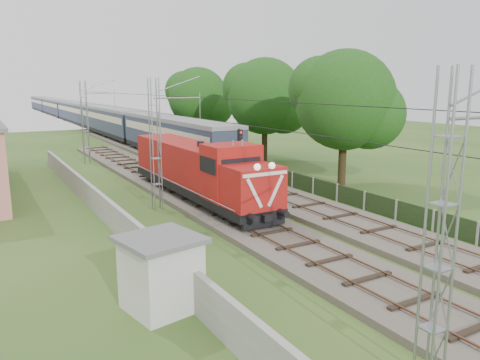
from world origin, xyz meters
TOP-DOWN VIEW (x-y plane):
  - ground at (0.00, 0.00)m, footprint 140.00×140.00m
  - track_main at (0.00, 7.00)m, footprint 4.20×70.00m
  - track_side at (5.00, 20.00)m, footprint 4.20×80.00m
  - catenary at (-2.95, 12.00)m, footprint 3.31×70.00m
  - boundary_wall at (-6.50, 12.00)m, footprint 0.25×40.00m
  - fence at (8.00, 3.00)m, footprint 0.12×32.00m
  - locomotive at (0.00, 12.49)m, footprint 2.89×16.52m
  - coach_rake at (5.00, 77.95)m, footprint 3.25×121.52m
  - signal_post at (3.22, 12.65)m, footprint 0.50×0.40m
  - relay_hut at (-7.40, -0.61)m, footprint 2.93×2.93m
  - tree_a at (12.04, 11.99)m, footprint 7.89×7.52m
  - tree_b at (13.02, 24.58)m, footprint 7.92×7.54m
  - tree_c at (11.43, 36.96)m, footprint 7.49×7.13m
  - tree_d at (13.79, 42.20)m, footprint 6.82×6.50m

SIDE VIEW (x-z plane):
  - ground at x=0.00m, z-range 0.00..0.00m
  - track_main at x=0.00m, z-range -0.04..0.41m
  - track_side at x=5.00m, z-range -0.04..0.41m
  - fence at x=8.00m, z-range 0.00..1.20m
  - boundary_wall at x=-6.50m, z-range 0.00..1.50m
  - relay_hut at x=-7.40m, z-range 0.01..2.59m
  - locomotive at x=0.00m, z-range 0.08..4.28m
  - coach_rake at x=5.00m, z-range 0.79..4.55m
  - signal_post at x=3.22m, z-range 0.87..5.54m
  - catenary at x=-2.95m, z-range 0.05..8.05m
  - tree_d at x=13.79m, z-range 1.10..9.94m
  - tree_c at x=11.43m, z-range 1.20..10.91m
  - tree_a at x=12.04m, z-range 1.27..11.50m
  - tree_b at x=13.02m, z-range 1.27..11.53m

